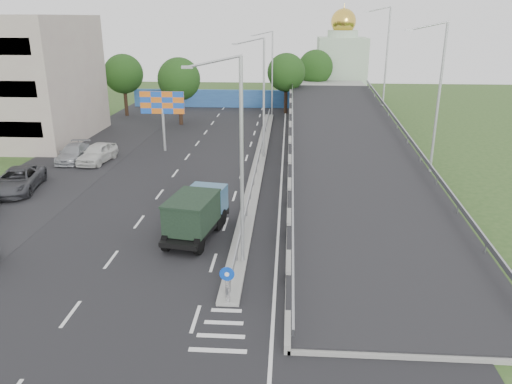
# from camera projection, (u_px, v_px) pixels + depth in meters

# --- Properties ---
(ground) EXTENTS (160.00, 160.00, 0.00)m
(ground) POSITION_uv_depth(u_px,v_px,m) (221.00, 335.00, 19.58)
(ground) COLOR #2D4C1E
(ground) RESTS_ON ground
(road_surface) EXTENTS (26.00, 90.00, 0.04)m
(road_surface) POSITION_uv_depth(u_px,v_px,m) (217.00, 178.00, 38.59)
(road_surface) COLOR black
(road_surface) RESTS_ON ground
(parking_strip) EXTENTS (8.00, 90.00, 0.05)m
(parking_strip) POSITION_uv_depth(u_px,v_px,m) (54.00, 175.00, 39.41)
(parking_strip) COLOR black
(parking_strip) RESTS_ON ground
(median) EXTENTS (1.00, 44.00, 0.20)m
(median) POSITION_uv_depth(u_px,v_px,m) (259.00, 164.00, 42.13)
(median) COLOR gray
(median) RESTS_ON ground
(overpass_ramp) EXTENTS (10.00, 50.00, 3.50)m
(overpass_ramp) POSITION_uv_depth(u_px,v_px,m) (349.00, 146.00, 41.11)
(overpass_ramp) COLOR gray
(overpass_ramp) RESTS_ON ground
(median_guardrail) EXTENTS (0.09, 44.00, 0.71)m
(median_guardrail) POSITION_uv_depth(u_px,v_px,m) (259.00, 156.00, 41.92)
(median_guardrail) COLOR gray
(median_guardrail) RESTS_ON median
(sign_bollard) EXTENTS (0.64, 0.23, 1.67)m
(sign_bollard) POSITION_uv_depth(u_px,v_px,m) (227.00, 284.00, 21.28)
(sign_bollard) COLOR black
(sign_bollard) RESTS_ON median
(lamp_post_near) EXTENTS (2.74, 0.18, 10.08)m
(lamp_post_near) POSITION_uv_depth(u_px,v_px,m) (238.00, 153.00, 23.29)
(lamp_post_near) COLOR #B2B5B7
(lamp_post_near) RESTS_ON median
(lamp_post_mid) EXTENTS (2.74, 0.18, 10.08)m
(lamp_post_mid) POSITION_uv_depth(u_px,v_px,m) (262.00, 92.00, 42.12)
(lamp_post_mid) COLOR #B2B5B7
(lamp_post_mid) RESTS_ON median
(lamp_post_far) EXTENTS (2.74, 0.18, 10.08)m
(lamp_post_far) POSITION_uv_depth(u_px,v_px,m) (271.00, 69.00, 60.94)
(lamp_post_far) COLOR #B2B5B7
(lamp_post_far) RESTS_ON median
(blue_wall) EXTENTS (30.00, 0.50, 2.40)m
(blue_wall) POSITION_uv_depth(u_px,v_px,m) (242.00, 99.00, 68.38)
(blue_wall) COLOR #264D8E
(blue_wall) RESTS_ON ground
(church) EXTENTS (7.00, 7.00, 13.80)m
(church) POSITION_uv_depth(u_px,v_px,m) (341.00, 63.00, 73.66)
(church) COLOR #B2CCAD
(church) RESTS_ON ground
(billboard) EXTENTS (4.00, 0.24, 5.50)m
(billboard) POSITION_uv_depth(u_px,v_px,m) (162.00, 106.00, 45.11)
(billboard) COLOR #B2B5B7
(billboard) RESTS_ON ground
(tree_left_mid) EXTENTS (4.80, 4.80, 7.60)m
(tree_left_mid) POSITION_uv_depth(u_px,v_px,m) (179.00, 79.00, 56.14)
(tree_left_mid) COLOR black
(tree_left_mid) RESTS_ON ground
(tree_median_far) EXTENTS (4.80, 4.80, 7.60)m
(tree_median_far) POSITION_uv_depth(u_px,v_px,m) (286.00, 73.00, 62.91)
(tree_median_far) COLOR black
(tree_median_far) RESTS_ON ground
(tree_left_far) EXTENTS (4.80, 4.80, 7.60)m
(tree_left_far) POSITION_uv_depth(u_px,v_px,m) (123.00, 74.00, 61.35)
(tree_left_far) COLOR black
(tree_left_far) RESTS_ON ground
(tree_ramp_far) EXTENTS (4.80, 4.80, 7.60)m
(tree_ramp_far) POSITION_uv_depth(u_px,v_px,m) (316.00, 67.00, 69.25)
(tree_ramp_far) COLOR black
(tree_ramp_far) RESTS_ON ground
(dump_truck) EXTENTS (3.06, 6.07, 2.55)m
(dump_truck) POSITION_uv_depth(u_px,v_px,m) (197.00, 212.00, 28.09)
(dump_truck) COLOR black
(dump_truck) RESTS_ON ground
(parked_car_c) EXTENTS (3.62, 6.14, 1.60)m
(parked_car_c) POSITION_uv_depth(u_px,v_px,m) (18.00, 180.00, 35.59)
(parked_car_c) COLOR #3B3C41
(parked_car_c) RESTS_ON ground
(parked_car_d) EXTENTS (2.30, 4.97, 1.41)m
(parked_car_d) POSITION_uv_depth(u_px,v_px,m) (73.00, 153.00, 43.06)
(parked_car_d) COLOR #9A9DA3
(parked_car_d) RESTS_ON ground
(parked_car_e) EXTENTS (2.47, 5.02, 1.65)m
(parked_car_e) POSITION_uv_depth(u_px,v_px,m) (97.00, 153.00, 42.59)
(parked_car_e) COLOR silver
(parked_car_e) RESTS_ON ground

